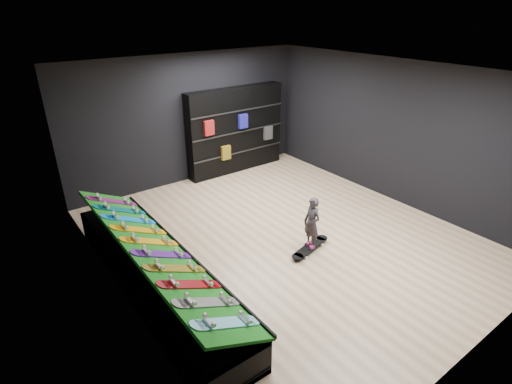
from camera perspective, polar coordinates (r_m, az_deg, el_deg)
floor at (r=7.59m, az=3.96°, el=-6.38°), size 6.00×7.00×0.01m
ceiling at (r=6.52m, az=4.77°, el=16.61°), size 6.00×7.00×0.01m
wall_back at (r=9.69m, az=-9.51°, el=10.21°), size 6.00×0.02×3.00m
wall_front at (r=5.12m, az=31.05°, el=-7.81°), size 6.00×0.02×3.00m
wall_left at (r=5.59m, az=-19.71°, el=-2.69°), size 0.02×7.00×3.00m
wall_right at (r=9.08m, az=18.99°, el=8.13°), size 0.02×7.00×3.00m
display_rack at (r=6.35m, az=-14.16°, el=-11.57°), size 0.90×4.50×0.50m
turf_ramp at (r=6.11m, az=-14.19°, el=-7.95°), size 0.92×4.50×0.46m
back_shelving at (r=10.23m, az=-2.96°, el=8.81°), size 2.66×0.31×2.13m
floor_skateboard at (r=7.22m, az=7.74°, el=-7.99°), size 1.00×0.43×0.09m
child at (r=7.04m, az=7.89°, el=-5.75°), size 0.16×0.22×0.57m
display_board_0 at (r=4.73m, az=-4.27°, el=-18.12°), size 0.93×0.22×0.50m
display_board_1 at (r=5.01m, az=-6.99°, el=-15.37°), size 0.93×0.22×0.50m
display_board_2 at (r=5.30m, az=-9.36°, el=-12.88°), size 0.93×0.22×0.50m
display_board_3 at (r=5.61m, az=-11.44°, el=-10.64°), size 0.93×0.22×0.50m
display_board_4 at (r=5.93m, az=-13.27°, el=-8.63°), size 0.93×0.22×0.50m
display_board_5 at (r=6.26m, az=-14.89°, el=-6.82°), size 0.93×0.22×0.50m
display_board_6 at (r=6.61m, az=-16.33°, el=-5.20°), size 0.93×0.22×0.50m
display_board_7 at (r=6.96m, az=-17.63°, el=-3.73°), size 0.93×0.22×0.50m
display_board_8 at (r=7.32m, az=-18.79°, el=-2.41°), size 0.93×0.22×0.50m
display_board_9 at (r=7.69m, az=-19.84°, el=-1.21°), size 0.93×0.22×0.50m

